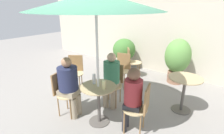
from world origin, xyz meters
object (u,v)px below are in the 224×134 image
(bistro_chair_0, at_px, (141,105))
(seated_person_2, at_px, (69,83))
(bistro_chair_3, at_px, (75,69))
(potted_plant_1, at_px, (177,58))
(umbrella, at_px, (96,2))
(bistro_chair_2, at_px, (63,90))
(seated_person_1, at_px, (111,76))
(potted_plant_0, at_px, (124,51))
(seated_person_0, at_px, (132,94))
(bistro_chair_4, at_px, (122,67))
(cafe_table_far, at_px, (184,87))
(cafe_table_near, at_px, (99,97))
(bistro_chair_1, at_px, (114,80))
(bistro_chair_5, at_px, (131,60))
(beer_glass_0, at_px, (94,79))
(beer_glass_1, at_px, (104,85))

(bistro_chair_0, height_order, seated_person_2, seated_person_2)
(bistro_chair_3, height_order, potted_plant_1, potted_plant_1)
(umbrella, bearing_deg, bistro_chair_2, -164.05)
(bistro_chair_0, bearing_deg, seated_person_1, -128.82)
(bistro_chair_0, distance_m, potted_plant_0, 3.18)
(bistro_chair_0, bearing_deg, umbrella, -90.00)
(seated_person_2, bearing_deg, seated_person_0, -90.00)
(bistro_chair_4, bearing_deg, bistro_chair_3, -148.44)
(cafe_table_far, height_order, bistro_chair_0, bistro_chair_0)
(cafe_table_near, distance_m, cafe_table_far, 1.76)
(bistro_chair_1, relative_size, seated_person_1, 0.74)
(bistro_chair_0, xyz_separation_m, seated_person_1, (-0.92, 0.39, 0.18))
(seated_person_1, bearing_deg, potted_plant_0, 101.28)
(bistro_chair_5, relative_size, potted_plant_1, 0.71)
(potted_plant_0, bearing_deg, potted_plant_1, -0.01)
(cafe_table_near, height_order, seated_person_2, seated_person_2)
(bistro_chair_1, distance_m, potted_plant_1, 2.08)
(bistro_chair_0, height_order, potted_plant_1, potted_plant_1)
(seated_person_0, relative_size, beer_glass_0, 6.24)
(cafe_table_near, distance_m, seated_person_0, 0.65)
(bistro_chair_0, xyz_separation_m, beer_glass_0, (-0.88, -0.18, 0.31))
(umbrella, bearing_deg, potted_plant_0, 114.87)
(potted_plant_0, distance_m, potted_plant_1, 1.77)
(bistro_chair_0, distance_m, seated_person_0, 0.23)
(potted_plant_0, relative_size, umbrella, 0.46)
(beer_glass_1, bearing_deg, cafe_table_far, 54.14)
(bistro_chair_3, bearing_deg, beer_glass_1, -60.62)
(cafe_table_near, relative_size, seated_person_2, 0.62)
(bistro_chair_3, distance_m, seated_person_1, 1.27)
(seated_person_0, height_order, beer_glass_0, seated_person_0)
(cafe_table_far, xyz_separation_m, bistro_chair_5, (-1.82, 0.93, -0.01))
(cafe_table_near, distance_m, bistro_chair_5, 2.39)
(cafe_table_near, height_order, bistro_chair_0, bistro_chair_0)
(bistro_chair_1, distance_m, beer_glass_0, 0.78)
(bistro_chair_0, bearing_deg, cafe_table_near, -90.00)
(bistro_chair_2, bearing_deg, bistro_chair_1, -45.00)
(cafe_table_far, height_order, bistro_chair_5, bistro_chair_5)
(seated_person_0, bearing_deg, bistro_chair_3, -120.56)
(bistro_chair_2, distance_m, potted_plant_1, 3.17)
(seated_person_1, distance_m, beer_glass_0, 0.58)
(bistro_chair_1, bearing_deg, bistro_chair_2, -135.00)
(cafe_table_far, relative_size, potted_plant_0, 0.71)
(bistro_chair_5, xyz_separation_m, beer_glass_1, (0.84, -2.30, 0.29))
(seated_person_0, bearing_deg, cafe_table_near, -90.00)
(bistro_chair_3, height_order, umbrella, umbrella)
(cafe_table_far, relative_size, seated_person_0, 0.63)
(seated_person_2, distance_m, potted_plant_0, 2.93)
(beer_glass_1, bearing_deg, seated_person_1, 116.86)
(cafe_table_near, height_order, umbrella, umbrella)
(bistro_chair_2, bearing_deg, bistro_chair_4, -21.66)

